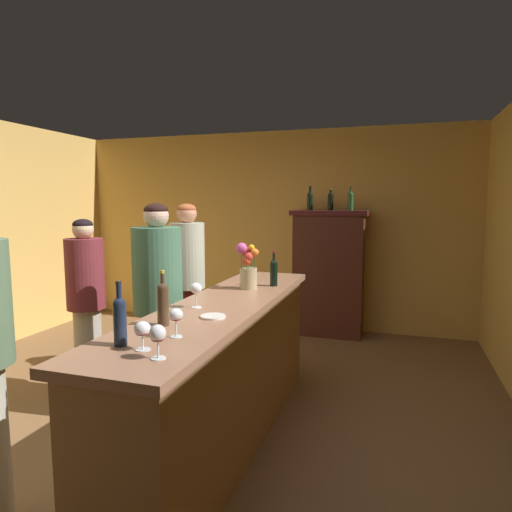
{
  "coord_description": "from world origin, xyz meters",
  "views": [
    {
      "loc": [
        1.69,
        -2.69,
        1.67
      ],
      "look_at": [
        0.82,
        0.05,
        1.32
      ],
      "focal_mm": 31.03,
      "sensor_mm": 36.0,
      "label": 1
    }
  ],
  "objects_px": {
    "wine_glass_front": "(158,335)",
    "patron_by_cabinet": "(86,300)",
    "bar_counter": "(223,373)",
    "wine_bottle_pinot": "(274,271)",
    "cheese_plate": "(213,316)",
    "display_bottle_midleft": "(331,201)",
    "wine_glass_rear": "(196,289)",
    "display_bottle_center": "(350,200)",
    "wine_bottle_syrah": "(120,318)",
    "patron_redhead": "(158,303)",
    "display_cabinet": "(329,271)",
    "flower_arrangement": "(248,266)",
    "patron_in_grey": "(188,281)",
    "wine_bottle_rose": "(163,302)",
    "wine_glass_spare": "(142,330)",
    "wine_glass_mid": "(176,316)",
    "display_bottle_left": "(310,200)"
  },
  "relations": [
    {
      "from": "wine_glass_front",
      "to": "patron_by_cabinet",
      "type": "relative_size",
      "value": 0.1
    },
    {
      "from": "bar_counter",
      "to": "wine_glass_front",
      "type": "relative_size",
      "value": 17.86
    },
    {
      "from": "wine_bottle_pinot",
      "to": "patron_by_cabinet",
      "type": "height_order",
      "value": "patron_by_cabinet"
    },
    {
      "from": "wine_bottle_pinot",
      "to": "cheese_plate",
      "type": "height_order",
      "value": "wine_bottle_pinot"
    },
    {
      "from": "bar_counter",
      "to": "display_bottle_midleft",
      "type": "xyz_separation_m",
      "value": [
        0.32,
        2.8,
        1.2
      ]
    },
    {
      "from": "wine_glass_rear",
      "to": "display_bottle_center",
      "type": "bearing_deg",
      "value": 77.46
    },
    {
      "from": "wine_bottle_syrah",
      "to": "cheese_plate",
      "type": "distance_m",
      "value": 0.66
    },
    {
      "from": "wine_glass_front",
      "to": "wine_glass_rear",
      "type": "bearing_deg",
      "value": 105.31
    },
    {
      "from": "bar_counter",
      "to": "patron_redhead",
      "type": "relative_size",
      "value": 1.62
    },
    {
      "from": "patron_redhead",
      "to": "wine_bottle_syrah",
      "type": "bearing_deg",
      "value": -61.74
    },
    {
      "from": "display_cabinet",
      "to": "patron_redhead",
      "type": "height_order",
      "value": "patron_redhead"
    },
    {
      "from": "wine_glass_rear",
      "to": "display_bottle_midleft",
      "type": "bearing_deg",
      "value": 81.93
    },
    {
      "from": "wine_bottle_pinot",
      "to": "display_bottle_midleft",
      "type": "height_order",
      "value": "display_bottle_midleft"
    },
    {
      "from": "flower_arrangement",
      "to": "patron_in_grey",
      "type": "distance_m",
      "value": 1.01
    },
    {
      "from": "wine_bottle_rose",
      "to": "patron_by_cabinet",
      "type": "xyz_separation_m",
      "value": [
        -1.31,
        0.99,
        -0.29
      ]
    },
    {
      "from": "wine_bottle_syrah",
      "to": "display_bottle_center",
      "type": "relative_size",
      "value": 1.08
    },
    {
      "from": "wine_glass_rear",
      "to": "display_bottle_midleft",
      "type": "xyz_separation_m",
      "value": [
        0.42,
        2.98,
        0.58
      ]
    },
    {
      "from": "wine_bottle_rose",
      "to": "wine_glass_spare",
      "type": "distance_m",
      "value": 0.41
    },
    {
      "from": "wine_glass_mid",
      "to": "wine_glass_spare",
      "type": "relative_size",
      "value": 1.09
    },
    {
      "from": "patron_by_cabinet",
      "to": "wine_glass_rear",
      "type": "bearing_deg",
      "value": -14.96
    },
    {
      "from": "bar_counter",
      "to": "display_bottle_center",
      "type": "xyz_separation_m",
      "value": [
        0.56,
        2.8,
        1.2
      ]
    },
    {
      "from": "patron_in_grey",
      "to": "bar_counter",
      "type": "bearing_deg",
      "value": -18.45
    },
    {
      "from": "display_bottle_left",
      "to": "wine_bottle_syrah",
      "type": "bearing_deg",
      "value": -92.69
    },
    {
      "from": "wine_bottle_pinot",
      "to": "patron_in_grey",
      "type": "height_order",
      "value": "patron_in_grey"
    },
    {
      "from": "wine_bottle_pinot",
      "to": "wine_glass_rear",
      "type": "xyz_separation_m",
      "value": [
        -0.28,
        -0.88,
        0.0
      ]
    },
    {
      "from": "patron_in_grey",
      "to": "wine_bottle_rose",
      "type": "bearing_deg",
      "value": -32.47
    },
    {
      "from": "wine_bottle_pinot",
      "to": "bar_counter",
      "type": "bearing_deg",
      "value": -104.04
    },
    {
      "from": "wine_bottle_rose",
      "to": "bar_counter",
      "type": "bearing_deg",
      "value": 81.0
    },
    {
      "from": "wine_glass_rear",
      "to": "flower_arrangement",
      "type": "relative_size",
      "value": 0.45
    },
    {
      "from": "wine_bottle_syrah",
      "to": "wine_glass_mid",
      "type": "bearing_deg",
      "value": 47.09
    },
    {
      "from": "display_bottle_midleft",
      "to": "display_cabinet",
      "type": "bearing_deg",
      "value": -180.0
    },
    {
      "from": "wine_bottle_pinot",
      "to": "wine_bottle_rose",
      "type": "relative_size",
      "value": 0.94
    },
    {
      "from": "wine_bottle_rose",
      "to": "wine_glass_front",
      "type": "xyz_separation_m",
      "value": [
        0.24,
        -0.48,
        -0.03
      ]
    },
    {
      "from": "wine_glass_front",
      "to": "patron_by_cabinet",
      "type": "bearing_deg",
      "value": 136.57
    },
    {
      "from": "display_cabinet",
      "to": "wine_glass_front",
      "type": "height_order",
      "value": "display_cabinet"
    },
    {
      "from": "wine_glass_front",
      "to": "wine_glass_spare",
      "type": "height_order",
      "value": "wine_glass_front"
    },
    {
      "from": "wine_bottle_syrah",
      "to": "patron_redhead",
      "type": "distance_m",
      "value": 1.31
    },
    {
      "from": "display_bottle_midleft",
      "to": "wine_glass_front",
      "type": "bearing_deg",
      "value": -92.57
    },
    {
      "from": "wine_glass_mid",
      "to": "wine_bottle_syrah",
      "type": "bearing_deg",
      "value": -132.91
    },
    {
      "from": "flower_arrangement",
      "to": "display_bottle_midleft",
      "type": "xyz_separation_m",
      "value": [
        0.31,
        2.28,
        0.52
      ]
    },
    {
      "from": "display_cabinet",
      "to": "wine_glass_rear",
      "type": "height_order",
      "value": "display_cabinet"
    },
    {
      "from": "display_cabinet",
      "to": "wine_glass_spare",
      "type": "bearing_deg",
      "value": -94.38
    },
    {
      "from": "flower_arrangement",
      "to": "display_bottle_midleft",
      "type": "distance_m",
      "value": 2.36
    },
    {
      "from": "patron_by_cabinet",
      "to": "wine_bottle_rose",
      "type": "bearing_deg",
      "value": -28.83
    },
    {
      "from": "patron_redhead",
      "to": "flower_arrangement",
      "type": "bearing_deg",
      "value": 32.71
    },
    {
      "from": "wine_bottle_pinot",
      "to": "wine_glass_rear",
      "type": "height_order",
      "value": "wine_bottle_pinot"
    },
    {
      "from": "display_cabinet",
      "to": "wine_bottle_pinot",
      "type": "distance_m",
      "value": 2.13
    },
    {
      "from": "flower_arrangement",
      "to": "cheese_plate",
      "type": "bearing_deg",
      "value": -84.39
    },
    {
      "from": "display_cabinet",
      "to": "wine_glass_front",
      "type": "relative_size",
      "value": 10.42
    },
    {
      "from": "display_bottle_left",
      "to": "patron_in_grey",
      "type": "distance_m",
      "value": 2.07
    }
  ]
}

